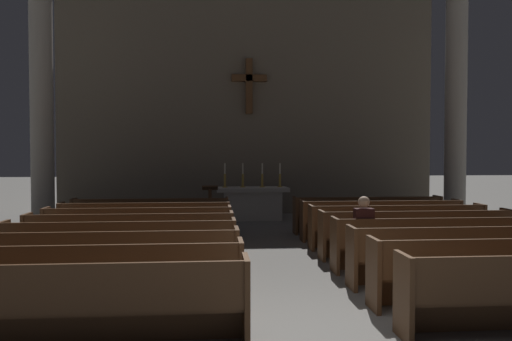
{
  "coord_description": "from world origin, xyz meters",
  "views": [
    {
      "loc": [
        -1.22,
        -5.38,
        2.05
      ],
      "look_at": [
        0.0,
        8.87,
        1.57
      ],
      "focal_mm": 35.55,
      "sensor_mm": 36.0,
      "label": 1
    }
  ],
  "objects_px": {
    "pew_left_row_6": "(139,230)",
    "pew_left_row_7": "(146,223)",
    "candlestick_outer_right": "(280,179)",
    "pew_right_row_6": "(397,226)",
    "pew_right_row_2": "(511,271)",
    "column_left_second": "(42,106)",
    "pew_right_row_4": "(441,243)",
    "column_right_second": "(456,109)",
    "lectern": "(210,207)",
    "pew_left_row_5": "(131,238)",
    "altar": "(253,203)",
    "pew_right_row_3": "(471,256)",
    "pew_right_row_5": "(417,234)",
    "pew_right_row_7": "(381,220)",
    "candlestick_outer_left": "(225,180)",
    "pew_left_row_8": "(151,217)",
    "candlestick_inner_right": "(262,179)",
    "pew_left_row_4": "(121,249)",
    "pew_left_row_2": "(90,280)",
    "pew_left_row_3": "(107,262)",
    "candlestick_inner_left": "(243,179)",
    "pew_left_row_1": "(66,305)",
    "lone_worshipper": "(362,232)"
  },
  "relations": [
    {
      "from": "pew_right_row_5",
      "to": "pew_left_row_2",
      "type": "bearing_deg",
      "value": -150.21
    },
    {
      "from": "pew_left_row_6",
      "to": "pew_right_row_6",
      "type": "bearing_deg",
      "value": 0.0
    },
    {
      "from": "candlestick_inner_right",
      "to": "candlestick_outer_right",
      "type": "bearing_deg",
      "value": 0.0
    },
    {
      "from": "altar",
      "to": "lectern",
      "type": "height_order",
      "value": "lectern"
    },
    {
      "from": "pew_left_row_5",
      "to": "lectern",
      "type": "xyz_separation_m",
      "value": [
        1.45,
        4.78,
        0.07
      ]
    },
    {
      "from": "pew_left_row_6",
      "to": "pew_left_row_7",
      "type": "height_order",
      "value": "same"
    },
    {
      "from": "pew_left_row_5",
      "to": "pew_right_row_5",
      "type": "relative_size",
      "value": 1.0
    },
    {
      "from": "pew_left_row_7",
      "to": "pew_left_row_8",
      "type": "height_order",
      "value": "same"
    },
    {
      "from": "pew_left_row_2",
      "to": "pew_right_row_7",
      "type": "height_order",
      "value": "same"
    },
    {
      "from": "column_right_second",
      "to": "lone_worshipper",
      "type": "bearing_deg",
      "value": -128.11
    },
    {
      "from": "pew_left_row_4",
      "to": "altar",
      "type": "distance_m",
      "value": 7.54
    },
    {
      "from": "pew_left_row_5",
      "to": "pew_right_row_6",
      "type": "height_order",
      "value": "same"
    },
    {
      "from": "pew_right_row_2",
      "to": "pew_left_row_7",
      "type": "bearing_deg",
      "value": 136.35
    },
    {
      "from": "pew_right_row_2",
      "to": "pew_right_row_3",
      "type": "distance_m",
      "value": 1.05
    },
    {
      "from": "lectern",
      "to": "candlestick_inner_left",
      "type": "bearing_deg",
      "value": 50.23
    },
    {
      "from": "pew_left_row_6",
      "to": "lectern",
      "type": "distance_m",
      "value": 4.0
    },
    {
      "from": "pew_left_row_4",
      "to": "candlestick_inner_right",
      "type": "distance_m",
      "value": 7.7
    },
    {
      "from": "candlestick_outer_right",
      "to": "pew_right_row_6",
      "type": "bearing_deg",
      "value": -68.99
    },
    {
      "from": "pew_left_row_7",
      "to": "lone_worshipper",
      "type": "bearing_deg",
      "value": -37.11
    },
    {
      "from": "candlestick_outer_left",
      "to": "pew_right_row_4",
      "type": "bearing_deg",
      "value": -62.91
    },
    {
      "from": "pew_left_row_2",
      "to": "pew_left_row_5",
      "type": "bearing_deg",
      "value": 90.0
    },
    {
      "from": "pew_left_row_8",
      "to": "pew_right_row_6",
      "type": "bearing_deg",
      "value": -20.89
    },
    {
      "from": "pew_left_row_4",
      "to": "pew_left_row_6",
      "type": "relative_size",
      "value": 1.0
    },
    {
      "from": "pew_left_row_1",
      "to": "pew_right_row_6",
      "type": "height_order",
      "value": "same"
    },
    {
      "from": "pew_right_row_7",
      "to": "column_left_second",
      "type": "height_order",
      "value": "column_left_second"
    },
    {
      "from": "candlestick_outer_right",
      "to": "pew_left_row_6",
      "type": "bearing_deg",
      "value": -126.08
    },
    {
      "from": "pew_left_row_7",
      "to": "pew_right_row_2",
      "type": "xyz_separation_m",
      "value": [
        5.49,
        -5.24,
        0.0
      ]
    },
    {
      "from": "column_right_second",
      "to": "candlestick_outer_right",
      "type": "bearing_deg",
      "value": 165.84
    },
    {
      "from": "lectern",
      "to": "pew_right_row_4",
      "type": "bearing_deg",
      "value": -55.24
    },
    {
      "from": "pew_left_row_3",
      "to": "pew_left_row_5",
      "type": "height_order",
      "value": "same"
    },
    {
      "from": "pew_right_row_2",
      "to": "column_left_second",
      "type": "height_order",
      "value": "column_left_second"
    },
    {
      "from": "pew_left_row_8",
      "to": "column_right_second",
      "type": "relative_size",
      "value": 0.56
    },
    {
      "from": "pew_left_row_7",
      "to": "candlestick_inner_right",
      "type": "xyz_separation_m",
      "value": [
        3.04,
        3.88,
        0.77
      ]
    },
    {
      "from": "pew_left_row_6",
      "to": "column_left_second",
      "type": "distance_m",
      "value": 5.6
    },
    {
      "from": "pew_left_row_7",
      "to": "pew_right_row_4",
      "type": "distance_m",
      "value": 6.32
    },
    {
      "from": "pew_left_row_4",
      "to": "column_left_second",
      "type": "bearing_deg",
      "value": 118.29
    },
    {
      "from": "column_right_second",
      "to": "lectern",
      "type": "bearing_deg",
      "value": 179.51
    },
    {
      "from": "pew_left_row_8",
      "to": "pew_right_row_7",
      "type": "xyz_separation_m",
      "value": [
        5.49,
        -1.05,
        0.0
      ]
    },
    {
      "from": "pew_left_row_5",
      "to": "altar",
      "type": "height_order",
      "value": "altar"
    },
    {
      "from": "pew_right_row_5",
      "to": "lone_worshipper",
      "type": "relative_size",
      "value": 2.89
    },
    {
      "from": "pew_left_row_6",
      "to": "pew_left_row_8",
      "type": "xyz_separation_m",
      "value": [
        0.0,
        2.09,
        0.0
      ]
    },
    {
      "from": "pew_left_row_7",
      "to": "pew_right_row_2",
      "type": "distance_m",
      "value": 7.58
    },
    {
      "from": "pew_left_row_6",
      "to": "candlestick_outer_left",
      "type": "bearing_deg",
      "value": 68.99
    },
    {
      "from": "column_right_second",
      "to": "lectern",
      "type": "xyz_separation_m",
      "value": [
        -7.15,
        0.06,
        -2.8
      ]
    },
    {
      "from": "pew_right_row_6",
      "to": "lectern",
      "type": "xyz_separation_m",
      "value": [
        -4.04,
        3.73,
        0.07
      ]
    },
    {
      "from": "pew_left_row_8",
      "to": "candlestick_inner_left",
      "type": "distance_m",
      "value": 3.82
    },
    {
      "from": "pew_left_row_7",
      "to": "column_left_second",
      "type": "relative_size",
      "value": 0.56
    },
    {
      "from": "pew_right_row_2",
      "to": "pew_right_row_4",
      "type": "relative_size",
      "value": 1.0
    },
    {
      "from": "pew_left_row_4",
      "to": "pew_right_row_4",
      "type": "distance_m",
      "value": 5.49
    },
    {
      "from": "pew_left_row_6",
      "to": "pew_left_row_2",
      "type": "bearing_deg",
      "value": -90.0
    }
  ]
}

